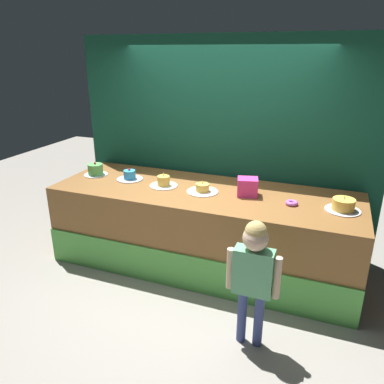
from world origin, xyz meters
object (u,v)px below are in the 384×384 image
object	(u,v)px
donut	(292,203)
cake_far_right	(343,205)
cake_far_left	(96,170)
cake_right	(202,189)
cake_left	(130,176)
cake_center	(163,182)
child_figure	(254,268)
pink_box	(247,187)

from	to	relation	value
donut	cake_far_right	xyz separation A→B (m)	(0.49, 0.03, 0.03)
cake_far_left	cake_right	distance (m)	1.48
cake_left	cake_right	world-z (taller)	cake_right
donut	cake_center	xyz separation A→B (m)	(-1.48, 0.05, 0.03)
child_figure	cake_right	size ratio (longest dim) A/B	3.31
cake_far_left	cake_far_right	xyz separation A→B (m)	(2.96, -0.08, -0.01)
cake_far_left	cake_left	distance (m)	0.49
donut	cake_center	world-z (taller)	cake_center
pink_box	cake_far_left	bearing A→B (deg)	179.80
cake_left	cake_center	bearing A→B (deg)	-7.94
cake_far_right	cake_left	bearing A→B (deg)	178.03
cake_center	cake_right	distance (m)	0.49
pink_box	cake_far_right	world-z (taller)	pink_box
child_figure	donut	distance (m)	1.07
child_figure	cake_center	distance (m)	1.72
child_figure	pink_box	distance (m)	1.22
pink_box	donut	bearing A→B (deg)	-12.04
pink_box	cake_far_right	size ratio (longest dim) A/B	0.64
child_figure	cake_right	bearing A→B (deg)	127.82
cake_far_left	cake_center	bearing A→B (deg)	-3.74
child_figure	cake_far_left	bearing A→B (deg)	153.48
cake_center	cake_far_right	size ratio (longest dim) A/B	0.95
cake_left	cake_far_right	xyz separation A→B (m)	(2.47, -0.08, 0.01)
cake_far_left	cake_right	world-z (taller)	cake_far_left
donut	cake_right	bearing A→B (deg)	178.50
child_figure	cake_center	bearing A→B (deg)	140.54
cake_left	cake_right	xyz separation A→B (m)	(0.99, -0.09, -0.01)
pink_box	cake_left	xyz separation A→B (m)	(-1.48, 0.01, -0.05)
cake_left	cake_center	world-z (taller)	cake_center
donut	pink_box	bearing A→B (deg)	167.96
donut	cake_center	size ratio (longest dim) A/B	0.39
cake_center	cake_far_left	bearing A→B (deg)	176.26
child_figure	cake_center	xyz separation A→B (m)	(-1.32, 1.09, 0.23)
pink_box	donut	distance (m)	0.51
cake_far_right	child_figure	bearing A→B (deg)	-121.41
cake_left	cake_center	size ratio (longest dim) A/B	0.99
cake_far_right	pink_box	bearing A→B (deg)	175.73
cake_right	cake_center	bearing A→B (deg)	177.48
child_figure	cake_left	size ratio (longest dim) A/B	3.65
cake_center	cake_right	size ratio (longest dim) A/B	0.92
child_figure	cake_far_right	distance (m)	1.28
pink_box	donut	xyz separation A→B (m)	(0.49, -0.11, -0.08)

